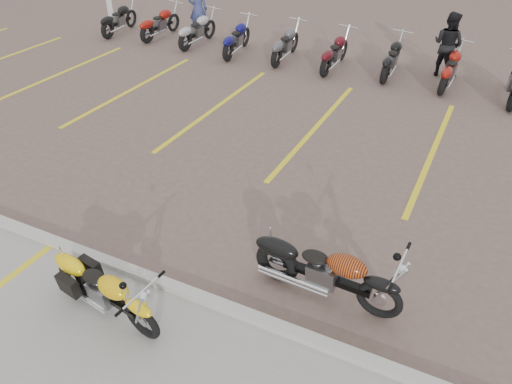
# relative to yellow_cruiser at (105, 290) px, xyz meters

# --- Properties ---
(ground) EXTENTS (100.00, 100.00, 0.00)m
(ground) POSITION_rel_yellow_cruiser_xyz_m (0.51, 2.73, -0.40)
(ground) COLOR brown
(ground) RESTS_ON ground
(curb) EXTENTS (60.00, 0.18, 0.12)m
(curb) POSITION_rel_yellow_cruiser_xyz_m (0.51, 0.73, -0.34)
(curb) COLOR #ADAAA3
(curb) RESTS_ON ground
(parking_stripes) EXTENTS (38.00, 5.50, 0.01)m
(parking_stripes) POSITION_rel_yellow_cruiser_xyz_m (0.51, 6.73, -0.40)
(parking_stripes) COLOR yellow
(parking_stripes) RESTS_ON ground
(yellow_cruiser) EXTENTS (1.97, 0.47, 0.81)m
(yellow_cruiser) POSITION_rel_yellow_cruiser_xyz_m (0.00, 0.00, 0.00)
(yellow_cruiser) COLOR black
(yellow_cruiser) RESTS_ON ground
(flame_cruiser) EXTENTS (2.21, 0.34, 0.91)m
(flame_cruiser) POSITION_rel_yellow_cruiser_xyz_m (2.54, 1.60, 0.05)
(flame_cruiser) COLOR black
(flame_cruiser) RESTS_ON ground
(person_a) EXTENTS (0.77, 0.67, 1.79)m
(person_a) POSITION_rel_yellow_cruiser_xyz_m (-6.01, 12.03, 0.49)
(person_a) COLOR navy
(person_a) RESTS_ON ground
(person_b) EXTENTS (1.09, 0.98, 1.82)m
(person_b) POSITION_rel_yellow_cruiser_xyz_m (2.59, 11.65, 0.51)
(person_b) COLOR black
(person_b) RESTS_ON ground
(bollard) EXTENTS (0.20, 0.20, 1.00)m
(bollard) POSITION_rel_yellow_cruiser_xyz_m (-9.64, 11.54, 0.10)
(bollard) COLOR silver
(bollard) RESTS_ON ground
(bg_bike_row) EXTENTS (20.53, 2.03, 1.10)m
(bg_bike_row) POSITION_rel_yellow_cruiser_xyz_m (1.19, 10.82, 0.15)
(bg_bike_row) COLOR black
(bg_bike_row) RESTS_ON ground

